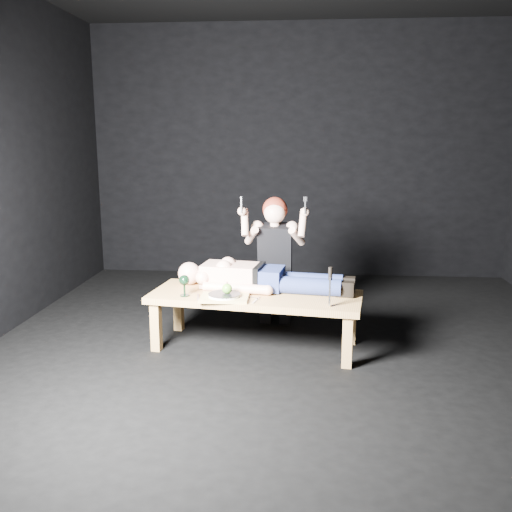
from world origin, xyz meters
name	(u,v)px	position (x,y,z in m)	size (l,w,h in m)	color
ground	(292,345)	(0.00, 0.00, 0.00)	(5.00, 5.00, 0.00)	black
back_wall	(299,152)	(0.00, 2.50, 1.50)	(5.00, 5.00, 0.00)	black
table	(255,320)	(-0.30, -0.06, 0.23)	(1.68, 0.63, 0.45)	tan
lying_man	(265,275)	(-0.23, 0.09, 0.57)	(1.55, 0.47, 0.24)	beige
kneeling_woman	(275,260)	(-0.17, 0.53, 0.61)	(0.65, 0.72, 1.21)	black
serving_tray	(224,298)	(-0.53, -0.23, 0.46)	(0.37, 0.27, 0.02)	tan
plate	(224,295)	(-0.53, -0.23, 0.48)	(0.25, 0.25, 0.02)	white
apple	(227,289)	(-0.51, -0.22, 0.53)	(0.08, 0.08, 0.08)	#498B28
goblet	(184,286)	(-0.85, -0.17, 0.54)	(0.08, 0.08, 0.17)	black
fork_flat	(198,297)	(-0.74, -0.20, 0.45)	(0.02, 0.18, 0.01)	#B2B2B7
knife_flat	(256,300)	(-0.28, -0.24, 0.45)	(0.02, 0.18, 0.01)	#B2B2B7
spoon_flat	(252,297)	(-0.32, -0.16, 0.45)	(0.02, 0.18, 0.01)	#B2B2B7
carving_knife	(330,287)	(0.28, -0.35, 0.60)	(0.04, 0.04, 0.30)	#B2B2B7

